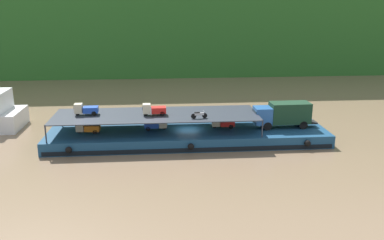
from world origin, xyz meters
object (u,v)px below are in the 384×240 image
object	(u,v)px
mini_truck_lower_stern	(88,127)
motorcycle_upper_port	(199,115)
covered_lorry	(283,114)
mini_truck_lower_aft	(156,124)
mini_truck_lower_mid	(223,122)
cargo_barge	(188,136)
mini_truck_upper_stern	(86,109)
mini_truck_upper_mid	(154,110)

from	to	relation	value
mini_truck_lower_stern	motorcycle_upper_port	distance (m)	13.19
covered_lorry	mini_truck_lower_aft	distance (m)	15.54
mini_truck_lower_mid	motorcycle_upper_port	bearing A→B (deg)	-140.76
covered_lorry	mini_truck_lower_aft	bearing A→B (deg)	178.63
cargo_barge	covered_lorry	bearing A→B (deg)	0.29
cargo_barge	covered_lorry	xyz separation A→B (m)	(11.69, 0.06, 2.45)
mini_truck_lower_mid	cargo_barge	bearing A→B (deg)	-174.49
mini_truck_lower_mid	mini_truck_upper_stern	xyz separation A→B (m)	(-16.31, 0.03, 2.00)
covered_lorry	mini_truck_lower_stern	distance (m)	23.57
mini_truck_lower_mid	mini_truck_lower_stern	bearing A→B (deg)	-177.35
mini_truck_lower_stern	mini_truck_upper_stern	world-z (taller)	mini_truck_upper_stern
cargo_barge	mini_truck_lower_mid	distance (m)	4.53
mini_truck_lower_aft	mini_truck_upper_mid	xyz separation A→B (m)	(-0.23, -0.76, 2.00)
mini_truck_upper_stern	mini_truck_upper_mid	world-z (taller)	same
covered_lorry	mini_truck_lower_mid	bearing A→B (deg)	177.27
mini_truck_lower_stern	mini_truck_upper_mid	world-z (taller)	mini_truck_upper_mid
mini_truck_lower_mid	mini_truck_upper_mid	size ratio (longest dim) A/B	1.00
mini_truck_lower_mid	motorcycle_upper_port	size ratio (longest dim) A/B	1.46
mini_truck_lower_aft	mini_truck_lower_mid	world-z (taller)	same
mini_truck_lower_aft	motorcycle_upper_port	size ratio (longest dim) A/B	1.46
mini_truck_lower_stern	mini_truck_upper_stern	distance (m)	2.15
mini_truck_upper_stern	motorcycle_upper_port	distance (m)	13.39
cargo_barge	mini_truck_lower_stern	world-z (taller)	mini_truck_lower_stern
covered_lorry	mini_truck_lower_mid	size ratio (longest dim) A/B	2.86
cargo_barge	mini_truck_upper_mid	bearing A→B (deg)	-175.24
covered_lorry	mini_truck_lower_mid	xyz separation A→B (m)	(-7.42, 0.35, -1.00)
mini_truck_lower_aft	motorcycle_upper_port	world-z (taller)	motorcycle_upper_port
cargo_barge	mini_truck_lower_stern	distance (m)	11.94
mini_truck_lower_aft	mini_truck_upper_stern	distance (m)	8.46
cargo_barge	motorcycle_upper_port	bearing A→B (deg)	-63.27
cargo_barge	motorcycle_upper_port	world-z (taller)	motorcycle_upper_port
covered_lorry	motorcycle_upper_port	size ratio (longest dim) A/B	4.16
mini_truck_lower_stern	mini_truck_lower_mid	bearing A→B (deg)	2.65
motorcycle_upper_port	mini_truck_lower_stern	bearing A→B (deg)	171.88
covered_lorry	mini_truck_lower_mid	distance (m)	7.50
mini_truck_lower_mid	mini_truck_upper_stern	bearing A→B (deg)	179.89
mini_truck_upper_mid	motorcycle_upper_port	world-z (taller)	mini_truck_upper_mid
mini_truck_lower_aft	mini_truck_lower_mid	size ratio (longest dim) A/B	1.00
cargo_barge	mini_truck_lower_stern	size ratio (longest dim) A/B	12.00
cargo_barge	mini_truck_lower_aft	xyz separation A→B (m)	(-3.81, 0.43, 1.44)
cargo_barge	mini_truck_upper_stern	xyz separation A→B (m)	(-12.03, 0.44, 3.44)
mini_truck_lower_aft	motorcycle_upper_port	xyz separation A→B (m)	(4.91, -2.61, 1.74)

